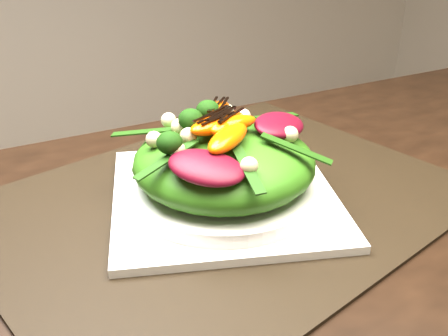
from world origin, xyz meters
name	(u,v)px	position (x,y,z in m)	size (l,w,h in m)	color
dining_table	(389,277)	(0.00, 0.00, 0.73)	(1.60, 0.90, 0.75)	black
placemat	(224,201)	(-0.10, 0.18, 0.75)	(0.54, 0.41, 0.00)	black
plate_base	(224,196)	(-0.10, 0.18, 0.76)	(0.25, 0.25, 0.01)	white
salad_bowl	(224,186)	(-0.10, 0.18, 0.77)	(0.23, 0.23, 0.02)	silver
lettuce_mound	(224,162)	(-0.10, 0.18, 0.80)	(0.21, 0.21, 0.07)	#336813
radicchio_leaf	(279,125)	(-0.03, 0.17, 0.84)	(0.08, 0.05, 0.02)	#490713
orange_segment	(198,122)	(-0.12, 0.20, 0.85)	(0.07, 0.03, 0.02)	#E84903
broccoli_floret	(164,125)	(-0.16, 0.20, 0.85)	(0.04, 0.04, 0.04)	#16370A
macadamia_nut	(266,132)	(-0.06, 0.15, 0.84)	(0.02, 0.02, 0.02)	tan
balsamic_drizzle	(198,114)	(-0.12, 0.20, 0.86)	(0.04, 0.00, 0.00)	black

